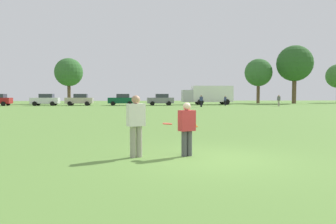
# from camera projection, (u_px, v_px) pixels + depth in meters

# --- Properties ---
(ground_plane) EXTENTS (164.82, 164.82, 0.00)m
(ground_plane) POSITION_uv_depth(u_px,v_px,m) (213.00, 159.00, 8.90)
(ground_plane) COLOR #608C3D
(player_thrower) EXTENTS (0.53, 0.41, 1.71)m
(player_thrower) POSITION_uv_depth(u_px,v_px,m) (136.00, 122.00, 9.17)
(player_thrower) COLOR gray
(player_thrower) RESTS_ON ground
(player_defender) EXTENTS (0.51, 0.40, 1.51)m
(player_defender) POSITION_uv_depth(u_px,v_px,m) (187.00, 126.00, 9.35)
(player_defender) COLOR #4C4C51
(player_defender) RESTS_ON ground
(frisbee) EXTENTS (0.27, 0.27, 0.05)m
(frisbee) POSITION_uv_depth(u_px,v_px,m) (167.00, 124.00, 9.23)
(frisbee) COLOR #E54C33
(traffic_cone) EXTENTS (0.32, 0.32, 0.48)m
(traffic_cone) POSITION_uv_depth(u_px,v_px,m) (195.00, 123.00, 17.80)
(traffic_cone) COLOR #D8590C
(traffic_cone) RESTS_ON ground
(parked_car_mid_left) EXTENTS (4.21, 2.24, 1.82)m
(parked_car_mid_left) POSITION_uv_depth(u_px,v_px,m) (45.00, 100.00, 51.58)
(parked_car_mid_left) COLOR silver
(parked_car_mid_left) RESTS_ON ground
(parked_car_center) EXTENTS (4.21, 2.24, 1.82)m
(parked_car_center) POSITION_uv_depth(u_px,v_px,m) (80.00, 100.00, 52.17)
(parked_car_center) COLOR #B7AD99
(parked_car_center) RESTS_ON ground
(parked_car_mid_right) EXTENTS (4.21, 2.24, 1.82)m
(parked_car_mid_right) POSITION_uv_depth(u_px,v_px,m) (122.00, 100.00, 52.72)
(parked_car_mid_right) COLOR #0C4C2D
(parked_car_mid_right) RESTS_ON ground
(parked_car_near_right) EXTENTS (4.21, 2.24, 1.82)m
(parked_car_near_right) POSITION_uv_depth(u_px,v_px,m) (161.00, 100.00, 53.05)
(parked_car_near_right) COLOR slate
(parked_car_near_right) RESTS_ON ground
(box_truck) EXTENTS (8.52, 3.06, 3.18)m
(box_truck) POSITION_uv_depth(u_px,v_px,m) (208.00, 94.00, 56.53)
(box_truck) COLOR white
(box_truck) RESTS_ON ground
(bystander_sideline_watcher) EXTENTS (0.41, 0.52, 1.64)m
(bystander_sideline_watcher) POSITION_uv_depth(u_px,v_px,m) (201.00, 100.00, 46.31)
(bystander_sideline_watcher) COLOR black
(bystander_sideline_watcher) RESTS_ON ground
(bystander_far_jogger) EXTENTS (0.53, 0.47, 1.67)m
(bystander_far_jogger) POSITION_uv_depth(u_px,v_px,m) (279.00, 100.00, 48.28)
(bystander_far_jogger) COLOR gray
(bystander_far_jogger) RESTS_ON ground
(bystander_field_marshal) EXTENTS (0.25, 0.43, 1.55)m
(bystander_field_marshal) POSITION_uv_depth(u_px,v_px,m) (225.00, 100.00, 51.59)
(bystander_field_marshal) COLOR black
(bystander_field_marshal) RESTS_ON ground
(tree_west_oak) EXTENTS (5.23, 5.23, 8.50)m
(tree_west_oak) POSITION_uv_depth(u_px,v_px,m) (69.00, 72.00, 62.11)
(tree_west_oak) COLOR brown
(tree_west_oak) RESTS_ON ground
(tree_west_maple) EXTENTS (5.34, 5.34, 8.68)m
(tree_west_maple) POSITION_uv_depth(u_px,v_px,m) (258.00, 73.00, 64.99)
(tree_west_maple) COLOR brown
(tree_west_maple) RESTS_ON ground
(tree_center_elm) EXTENTS (6.79, 6.79, 11.03)m
(tree_center_elm) POSITION_uv_depth(u_px,v_px,m) (295.00, 64.00, 63.22)
(tree_center_elm) COLOR brown
(tree_center_elm) RESTS_ON ground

